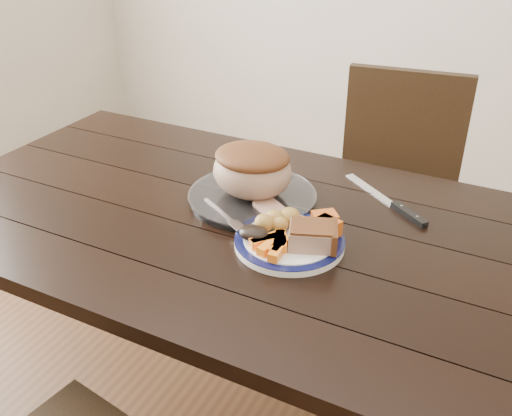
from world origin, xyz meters
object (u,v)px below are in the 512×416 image
at_px(dining_table, 232,246).
at_px(serving_platter, 252,198).
at_px(fork, 226,217).
at_px(roast_joint, 252,172).
at_px(pork_slice, 312,236).
at_px(carving_knife, 399,207).
at_px(chair_far, 393,192).
at_px(dinner_plate, 289,242).

relative_size(dining_table, serving_platter, 4.94).
relative_size(fork, roast_joint, 0.79).
xyz_separation_m(pork_slice, carving_knife, (0.12, 0.28, -0.04)).
xyz_separation_m(chair_far, serving_platter, (-0.23, -0.65, 0.23)).
distance_m(dining_table, fork, 0.12).
height_order(fork, roast_joint, roast_joint).
height_order(serving_platter, carving_knife, serving_platter).
relative_size(dinner_plate, roast_joint, 1.22).
relative_size(dining_table, carving_knife, 5.98).
distance_m(dining_table, roast_joint, 0.20).
bearing_deg(carving_knife, roast_joint, -123.38).
distance_m(dinner_plate, serving_platter, 0.23).
bearing_deg(roast_joint, chair_far, 70.60).
bearing_deg(roast_joint, fork, -91.82).
bearing_deg(chair_far, serving_platter, 63.87).
bearing_deg(dining_table, fork, -77.71).
bearing_deg(dining_table, roast_joint, 81.39).
height_order(dinner_plate, fork, fork).
height_order(dining_table, roast_joint, roast_joint).
relative_size(serving_platter, pork_slice, 3.20).
bearing_deg(dinner_plate, pork_slice, -4.76).
distance_m(dining_table, pork_slice, 0.29).
bearing_deg(chair_far, dining_table, 65.13).
height_order(dining_table, dinner_plate, dinner_plate).
bearing_deg(pork_slice, fork, 174.47).
bearing_deg(roast_joint, dinner_plate, -41.09).
height_order(pork_slice, roast_joint, roast_joint).
relative_size(serving_platter, carving_knife, 1.21).
bearing_deg(serving_platter, chair_far, 70.60).
distance_m(chair_far, roast_joint, 0.75).
distance_m(serving_platter, roast_joint, 0.08).
bearing_deg(dinner_plate, dining_table, 161.91).
distance_m(chair_far, serving_platter, 0.73).
bearing_deg(chair_far, dinner_plate, 79.31).
distance_m(chair_far, fork, 0.85).
bearing_deg(carving_knife, dinner_plate, -86.21).
relative_size(roast_joint, carving_knife, 0.77).
height_order(dining_table, carving_knife, carving_knife).
distance_m(dinner_plate, roast_joint, 0.24).
height_order(pork_slice, fork, pork_slice).
bearing_deg(chair_far, carving_knife, 96.83).
bearing_deg(dinner_plate, serving_platter, 138.91).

